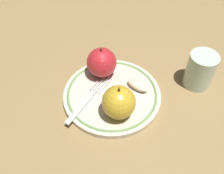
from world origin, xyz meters
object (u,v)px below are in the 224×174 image
(drinking_glass, at_px, (200,70))
(plate, at_px, (112,94))
(apple_second_whole, at_px, (119,102))
(apple_slice_front, at_px, (138,85))
(apple_red_whole, at_px, (102,62))
(fork, at_px, (88,99))

(drinking_glass, bearing_deg, plate, -141.04)
(apple_second_whole, bearing_deg, apple_slice_front, 83.90)
(apple_second_whole, relative_size, drinking_glass, 0.91)
(apple_slice_front, xyz_separation_m, drinking_glass, (0.12, 0.10, 0.02))
(apple_second_whole, xyz_separation_m, drinking_glass, (0.13, 0.18, -0.01))
(apple_red_whole, height_order, apple_slice_front, apple_red_whole)
(plate, xyz_separation_m, apple_red_whole, (-0.05, 0.05, 0.05))
(apple_slice_front, relative_size, drinking_glass, 0.60)
(drinking_glass, bearing_deg, fork, -138.91)
(drinking_glass, bearing_deg, apple_second_whole, -125.56)
(plate, xyz_separation_m, apple_slice_front, (0.05, 0.04, 0.02))
(apple_red_whole, relative_size, apple_slice_front, 1.50)
(drinking_glass, bearing_deg, apple_red_whole, -157.63)
(plate, bearing_deg, drinking_glass, 38.96)
(plate, distance_m, apple_red_whole, 0.08)
(apple_red_whole, xyz_separation_m, drinking_glass, (0.22, 0.09, -0.01))
(apple_red_whole, bearing_deg, fork, -82.70)
(plate, height_order, apple_second_whole, apple_second_whole)
(apple_red_whole, height_order, fork, apple_red_whole)
(apple_slice_front, bearing_deg, drinking_glass, -131.52)
(fork, height_order, drinking_glass, drinking_glass)
(apple_second_whole, xyz_separation_m, fork, (-0.08, -0.00, -0.04))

